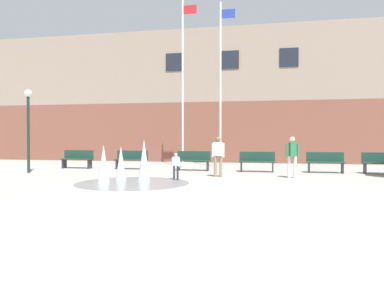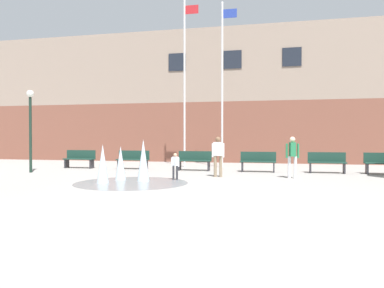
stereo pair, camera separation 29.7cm
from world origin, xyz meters
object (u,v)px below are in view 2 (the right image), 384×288
object	(u,v)px
park_bench_near_trashcan	(327,162)
adult_near_bench	(218,153)
child_running	(175,164)
adult_in_red	(292,154)
lamp_post_left_lane	(30,118)
park_bench_far_right	(384,163)
park_bench_center	(258,161)
park_bench_far_left	(80,159)
park_bench_left_of_flagpoles	(133,159)
flagpole_left	(185,78)
park_bench_under_left_flagpole	(194,160)
flagpole_right	(223,80)

from	to	relation	value
park_bench_near_trashcan	adult_near_bench	distance (m)	5.15
child_running	adult_in_red	world-z (taller)	adult_in_red
adult_in_red	lamp_post_left_lane	bearing A→B (deg)	79.80
child_running	lamp_post_left_lane	size ratio (longest dim) A/B	0.27
park_bench_far_right	lamp_post_left_lane	size ratio (longest dim) A/B	0.44
park_bench_near_trashcan	park_bench_center	bearing A→B (deg)	-177.42
park_bench_far_left	park_bench_near_trashcan	world-z (taller)	same
park_bench_far_left	park_bench_left_of_flagpoles	distance (m)	2.86
park_bench_center	park_bench_near_trashcan	bearing A→B (deg)	2.58
park_bench_center	flagpole_left	distance (m)	6.15
park_bench_far_left	park_bench_under_left_flagpole	world-z (taller)	same
adult_in_red	flagpole_right	size ratio (longest dim) A/B	0.19
park_bench_under_left_flagpole	child_running	bearing A→B (deg)	-88.09
park_bench_far_left	lamp_post_left_lane	xyz separation A→B (m)	(-0.91, -2.64, 1.93)
park_bench_far_right	adult_in_red	world-z (taller)	adult_in_red
park_bench_left_of_flagpoles	adult_near_bench	distance (m)	5.40
flagpole_right	child_running	bearing A→B (deg)	-98.77
park_bench_left_of_flagpoles	flagpole_left	size ratio (longest dim) A/B	0.18
flagpole_right	park_bench_left_of_flagpoles	bearing A→B (deg)	-155.30
child_running	park_bench_far_right	bearing A→B (deg)	57.39
lamp_post_left_lane	park_bench_near_trashcan	bearing A→B (deg)	11.51
child_running	park_bench_far_left	bearing A→B (deg)	178.14
park_bench_far_left	lamp_post_left_lane	size ratio (longest dim) A/B	0.44
park_bench_near_trashcan	adult_in_red	world-z (taller)	adult_in_red
adult_near_bench	adult_in_red	xyz separation A→B (m)	(2.85, 0.14, 0.00)
park_bench_near_trashcan	park_bench_far_right	world-z (taller)	same
flagpole_left	lamp_post_left_lane	world-z (taller)	flagpole_left
park_bench_center	adult_in_red	distance (m)	2.77
park_bench_under_left_flagpole	adult_near_bench	world-z (taller)	adult_near_bench
flagpole_left	lamp_post_left_lane	xyz separation A→B (m)	(-5.94, -4.63, -2.29)
park_bench_near_trashcan	child_running	size ratio (longest dim) A/B	1.62
park_bench_center	park_bench_near_trashcan	distance (m)	2.97
park_bench_center	park_bench_near_trashcan	world-z (taller)	same
park_bench_near_trashcan	park_bench_under_left_flagpole	bearing A→B (deg)	-179.57
park_bench_center	park_bench_under_left_flagpole	bearing A→B (deg)	178.29
flagpole_right	park_bench_far_right	bearing A→B (deg)	-15.24
park_bench_far_right	flagpole_right	xyz separation A→B (m)	(-7.21, 1.96, 4.05)
adult_in_red	flagpole_left	size ratio (longest dim) A/B	0.18
park_bench_far_right	flagpole_right	size ratio (longest dim) A/B	0.19
flagpole_left	flagpole_right	xyz separation A→B (m)	(2.01, 0.00, -0.18)
park_bench_left_of_flagpoles	lamp_post_left_lane	size ratio (longest dim) A/B	0.44
park_bench_near_trashcan	flagpole_left	size ratio (longest dim) A/B	0.18
flagpole_right	flagpole_left	bearing A→B (deg)	180.00
park_bench_left_of_flagpoles	park_bench_center	distance (m)	6.10
park_bench_far_right	flagpole_left	distance (m)	10.33
park_bench_under_left_flagpole	adult_in_red	size ratio (longest dim) A/B	1.01
park_bench_under_left_flagpole	child_running	distance (m)	3.91
park_bench_left_of_flagpoles	child_running	distance (m)	5.19
adult_in_red	lamp_post_left_lane	size ratio (longest dim) A/B	0.43
park_bench_far_left	park_bench_far_right	size ratio (longest dim) A/B	1.00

